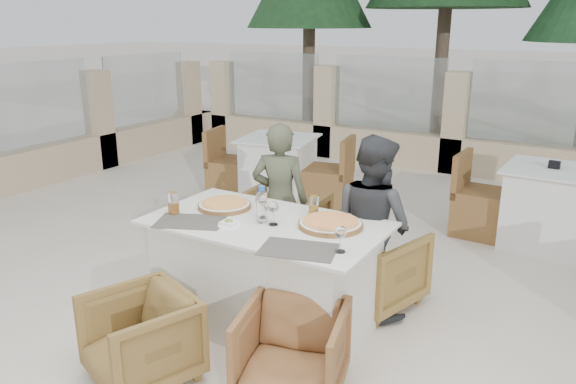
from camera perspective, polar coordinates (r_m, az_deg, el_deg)
The scene contains 24 objects.
ground at distance 4.15m, azimuth -1.37°, elevation -12.90°, with size 80.00×80.00×0.00m, color beige.
sand_patch at distance 17.28m, azimuth 24.07°, elevation 8.75°, with size 30.00×16.00×0.01m, color beige.
perimeter_wall_far at distance 8.18m, azimuth 16.66°, elevation 7.42°, with size 10.00×0.34×1.60m, color beige, non-canonical shape.
perimeter_wall_left at distance 7.95m, azimuth -24.09°, elevation 6.40°, with size 0.34×7.00×1.60m, color tan, non-canonical shape.
dining_table at distance 3.94m, azimuth -2.23°, elevation -8.30°, with size 1.60×0.90×0.77m, color silver, non-canonical shape.
placemat_near_left at distance 3.84m, azimuth -9.90°, elevation -2.97°, with size 0.45×0.30×0.00m, color #514C45.
placemat_near_right at distance 3.33m, azimuth 1.06°, elevation -5.85°, with size 0.45×0.30×0.00m, color #504B44.
pizza_left at distance 4.08m, azimuth -6.47°, elevation -1.28°, with size 0.38×0.38×0.05m, color orange.
pizza_right at distance 3.69m, azimuth 4.33°, elevation -3.14°, with size 0.43×0.43×0.06m, color orange.
water_bottle at distance 3.74m, azimuth -2.66°, elevation -1.25°, with size 0.07×0.07×0.25m, color #A0BBD2.
wine_glass_centre at distance 3.85m, azimuth -2.81°, elevation -1.23°, with size 0.08×0.08×0.18m, color white, non-canonical shape.
wine_glass_near at distance 3.70m, azimuth -1.52°, elevation -2.02°, with size 0.08×0.08×0.18m, color silver, non-canonical shape.
wine_glass_corner at distance 3.28m, azimuth 5.34°, elevation -4.61°, with size 0.08×0.08×0.18m, color silver, non-canonical shape.
beer_glass_left at distance 4.00m, azimuth -11.57°, elevation -1.10°, with size 0.08×0.08×0.16m, color orange.
beer_glass_right at distance 3.89m, azimuth 2.62°, elevation -1.38°, with size 0.07×0.07×0.14m, color gold.
olive_dish at distance 3.72m, azimuth -6.02°, elevation -3.14°, with size 0.11×0.11×0.04m, color white, non-canonical shape.
armchair_far_left at distance 4.85m, azimuth -0.84°, elevation -3.96°, with size 0.71×0.73×0.66m, color olive.
armchair_far_right at distance 4.30m, azimuth 8.69°, elevation -7.49°, with size 0.63×0.65×0.59m, color olive.
armchair_near_left at distance 3.54m, azimuth -14.73°, elevation -14.16°, with size 0.58×0.59×0.54m, color brown.
armchair_near_right at distance 3.31m, azimuth 0.44°, elevation -15.95°, with size 0.58×0.59×0.54m, color brown.
diner_left at distance 4.62m, azimuth -0.83°, elevation -0.87°, with size 0.47×0.31×1.29m, color #4F533C.
diner_right at distance 4.08m, azimuth 8.59°, elevation -3.37°, with size 0.64×0.50×1.32m, color #35373A.
bg_table_a at distance 6.60m, azimuth -0.97°, elevation 2.28°, with size 1.64×0.82×0.77m, color white, non-canonical shape.
bg_table_b at distance 5.79m, azimuth 24.92°, elevation -1.51°, with size 1.64×0.82×0.77m, color white, non-canonical shape.
Camera 1 is at (1.89, -3.05, 2.07)m, focal length 35.00 mm.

